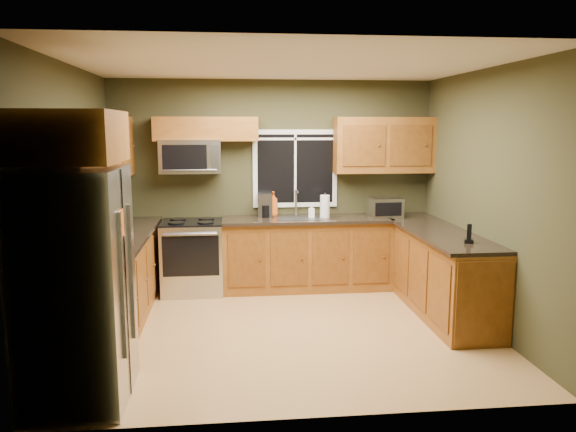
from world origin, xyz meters
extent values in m
plane|color=#AE834C|center=(0.00, 0.00, 0.00)|extent=(4.20, 4.20, 0.00)
plane|color=white|center=(0.00, 0.00, 2.70)|extent=(4.20, 4.20, 0.00)
plane|color=#35351E|center=(0.00, 1.80, 1.35)|extent=(4.20, 0.00, 4.20)
plane|color=#35351E|center=(0.00, -1.80, 1.35)|extent=(4.20, 0.00, 4.20)
plane|color=#35351E|center=(-2.10, 0.00, 1.35)|extent=(0.00, 3.60, 3.60)
plane|color=#35351E|center=(2.10, 0.00, 1.35)|extent=(0.00, 3.60, 3.60)
cube|color=white|center=(0.30, 1.79, 1.55)|extent=(1.12, 0.03, 1.02)
cube|color=black|center=(0.30, 1.78, 1.55)|extent=(1.00, 0.01, 0.90)
cube|color=white|center=(0.30, 1.77, 1.55)|extent=(0.03, 0.01, 0.90)
cube|color=white|center=(0.30, 1.77, 1.94)|extent=(1.00, 0.01, 0.03)
cube|color=brown|center=(-1.80, 0.48, 0.45)|extent=(0.60, 2.65, 0.90)
cube|color=black|center=(-1.78, 0.48, 0.92)|extent=(0.65, 2.65, 0.04)
cube|color=brown|center=(0.42, 1.50, 0.45)|extent=(2.17, 0.60, 0.90)
cube|color=black|center=(0.42, 1.48, 0.92)|extent=(2.17, 0.65, 0.04)
cube|color=brown|center=(1.80, 0.55, 0.45)|extent=(0.60, 2.50, 0.90)
cube|color=brown|center=(1.80, -0.71, 0.45)|extent=(0.56, 0.02, 0.82)
cube|color=black|center=(1.78, 0.55, 0.92)|extent=(0.65, 2.50, 0.04)
cube|color=brown|center=(-1.94, 0.48, 1.86)|extent=(0.33, 2.65, 0.72)
cube|color=brown|center=(-0.85, 1.64, 2.07)|extent=(1.30, 0.33, 0.30)
cube|color=brown|center=(1.45, 1.64, 1.86)|extent=(1.30, 0.33, 0.72)
cube|color=brown|center=(-1.74, -1.30, 2.03)|extent=(0.72, 0.90, 0.38)
cube|color=#B7B7BC|center=(-1.74, -1.30, 0.90)|extent=(0.72, 0.90, 1.80)
cube|color=slate|center=(-1.37, -1.50, 0.95)|extent=(0.03, 0.04, 1.10)
cube|color=slate|center=(-1.37, -1.10, 0.95)|extent=(0.03, 0.04, 1.10)
cube|color=black|center=(-1.38, -1.30, 0.90)|extent=(0.01, 0.02, 1.78)
cube|color=#DD5C14|center=(-1.37, -1.40, 1.40)|extent=(0.01, 0.14, 0.20)
cube|color=#B7B7BC|center=(-1.05, 1.48, 0.45)|extent=(0.76, 0.65, 0.90)
cube|color=black|center=(-1.05, 1.48, 0.91)|extent=(0.76, 0.64, 0.03)
cube|color=black|center=(-1.05, 1.15, 0.55)|extent=(0.68, 0.02, 0.50)
cylinder|color=slate|center=(-1.05, 1.12, 0.82)|extent=(0.64, 0.04, 0.04)
cylinder|color=black|center=(-1.23, 1.33, 0.93)|extent=(0.20, 0.20, 0.01)
cylinder|color=black|center=(-0.87, 1.33, 0.93)|extent=(0.20, 0.20, 0.01)
cylinder|color=black|center=(-1.23, 1.61, 0.93)|extent=(0.20, 0.20, 0.01)
cylinder|color=black|center=(-0.87, 1.61, 0.93)|extent=(0.20, 0.20, 0.01)
cube|color=#B7B7BC|center=(-1.05, 1.61, 1.73)|extent=(0.76, 0.38, 0.42)
cube|color=black|center=(-1.11, 1.42, 1.73)|extent=(0.54, 0.01, 0.30)
cube|color=slate|center=(-0.74, 1.42, 1.73)|extent=(0.10, 0.01, 0.30)
cylinder|color=slate|center=(-1.05, 1.40, 1.57)|extent=(0.66, 0.02, 0.02)
cube|color=slate|center=(0.30, 1.48, 0.94)|extent=(0.60, 0.42, 0.02)
cylinder|color=#B7B7BC|center=(0.30, 1.68, 1.11)|extent=(0.03, 0.03, 0.34)
cylinder|color=#B7B7BC|center=(0.30, 1.60, 1.27)|extent=(0.03, 0.18, 0.03)
cube|color=#B7B7BC|center=(1.42, 1.41, 1.07)|extent=(0.42, 0.33, 0.25)
cube|color=black|center=(1.42, 1.26, 1.07)|extent=(0.35, 0.03, 0.17)
cube|color=slate|center=(-0.11, 1.65, 1.09)|extent=(0.20, 0.24, 0.30)
cylinder|color=black|center=(-0.11, 1.57, 1.02)|extent=(0.12, 0.12, 0.16)
cylinder|color=#B7B7BC|center=(-0.09, 1.64, 1.04)|extent=(0.15, 0.15, 0.20)
cone|color=black|center=(-0.09, 1.64, 1.16)|extent=(0.10, 0.10, 0.05)
cylinder|color=white|center=(0.65, 1.49, 1.08)|extent=(0.15, 0.15, 0.29)
cylinder|color=slate|center=(0.65, 1.49, 1.24)|extent=(0.03, 0.03, 0.04)
imported|color=#DD5C14|center=(0.00, 1.70, 1.10)|extent=(0.14, 0.14, 0.32)
imported|color=white|center=(0.48, 1.50, 1.03)|extent=(0.09, 0.09, 0.17)
cube|color=black|center=(1.82, -0.25, 0.96)|extent=(0.11, 0.11, 0.04)
cube|color=black|center=(1.82, -0.25, 1.06)|extent=(0.05, 0.04, 0.16)
camera|label=1|loc=(-0.59, -5.57, 2.11)|focal=35.00mm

